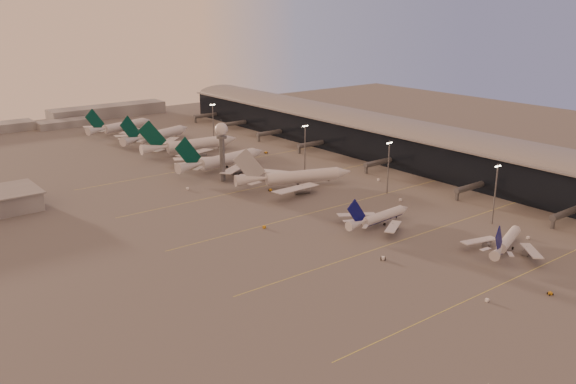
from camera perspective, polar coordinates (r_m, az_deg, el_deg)
ground at (r=217.07m, az=9.83°, el=-6.18°), size 700.00×700.00×0.00m
taxiway_markings at (r=273.77m, az=5.50°, el=-1.01°), size 180.00×185.25×0.02m
terminal at (r=361.36m, az=8.74°, el=5.08°), size 57.00×362.00×23.04m
radar_tower at (r=302.81m, az=-6.22°, el=4.85°), size 6.40×6.40×31.10m
mast_a at (r=256.23m, az=18.83°, el=0.06°), size 3.60×0.56×25.00m
mast_b at (r=286.38m, az=9.38°, el=2.52°), size 3.60×0.56×25.00m
mast_c at (r=321.93m, az=1.60°, el=4.37°), size 3.60×0.56×25.00m
mast_d at (r=393.18m, az=-7.02°, el=6.61°), size 3.60×0.56×25.00m
distant_horizon at (r=488.99m, az=-19.27°, el=6.68°), size 165.00×37.50×9.00m
narrowbody_near at (r=233.58m, az=19.78°, el=-4.51°), size 34.57×27.09×14.09m
narrowbody_mid at (r=246.37m, az=8.53°, el=-2.50°), size 37.23×29.64×14.54m
widebody_white at (r=295.02m, az=0.66°, el=1.16°), size 57.75×45.52×21.10m
greentail_a at (r=328.37m, az=-6.11°, el=2.76°), size 59.34×47.61×21.63m
greentail_b at (r=366.08m, az=-9.05°, el=4.18°), size 62.30×50.19×22.62m
greentail_c at (r=398.74m, az=-12.13°, el=5.04°), size 56.19×44.60×21.28m
greentail_d at (r=435.50m, az=-15.38°, el=5.79°), size 53.41×42.46×20.07m
gsv_truck_a at (r=194.14m, az=18.21°, el=-9.43°), size 5.03×1.98×2.02m
gsv_tug_near at (r=205.08m, az=23.33°, el=-8.72°), size 2.98×3.65×0.90m
gsv_catering_a at (r=248.00m, az=21.61°, el=-3.68°), size 4.92×2.53×3.94m
gsv_tug_mid at (r=215.45m, az=8.89°, el=-6.15°), size 4.27×4.27×1.08m
gsv_truck_b at (r=279.13m, az=10.54°, el=-0.60°), size 6.30×3.30×2.42m
gsv_truck_c at (r=241.96m, az=-2.17°, el=-3.14°), size 5.78×3.29×2.21m
gsv_catering_b at (r=309.23m, az=8.50°, el=1.42°), size 5.03×2.43×4.12m
gsv_tug_far at (r=289.29m, az=-1.65°, el=0.18°), size 2.72×3.87×1.02m
gsv_truck_d at (r=295.43m, az=-9.41°, el=0.45°), size 3.77×6.17×2.34m
gsv_tug_hangar at (r=362.61m, az=-2.08°, el=3.70°), size 4.00×2.56×1.10m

